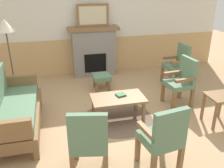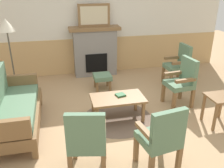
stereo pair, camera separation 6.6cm
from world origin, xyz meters
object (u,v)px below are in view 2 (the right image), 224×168
at_px(armchair_front_left, 87,139).
at_px(floor_lamp_by_couch, 7,30).
at_px(couch, 14,109).
at_px(armchair_near_fireplace, 182,80).
at_px(framed_picture, 94,15).
at_px(book_on_table, 120,95).
at_px(coffee_table, 118,100).
at_px(armchair_front_center, 162,136).
at_px(armchair_by_window_left, 179,63).
at_px(side_table, 220,102).
at_px(fireplace, 95,51).
at_px(footstool, 102,78).

bearing_deg(armchair_front_left, floor_lamp_by_couch, 114.35).
distance_m(couch, armchair_near_fireplace, 3.19).
height_order(framed_picture, armchair_front_left, framed_picture).
xyz_separation_m(book_on_table, armchair_front_left, (-0.78, -1.30, 0.08)).
distance_m(couch, coffee_table, 1.78).
xyz_separation_m(book_on_table, armchair_front_center, (0.16, -1.47, 0.08)).
bearing_deg(armchair_by_window_left, side_table, -94.51).
xyz_separation_m(couch, armchair_front_center, (2.01, -1.46, 0.14)).
xyz_separation_m(couch, book_on_table, (1.85, 0.01, 0.06)).
bearing_deg(armchair_by_window_left, book_on_table, -145.85).
xyz_separation_m(fireplace, couch, (-1.76, -2.31, -0.26)).
relative_size(couch, coffee_table, 1.88).
height_order(armchair_by_window_left, side_table, armchair_by_window_left).
bearing_deg(footstool, book_on_table, -86.08).
relative_size(framed_picture, footstool, 2.00).
height_order(couch, armchair_near_fireplace, same).
height_order(framed_picture, armchair_near_fireplace, framed_picture).
bearing_deg(framed_picture, armchair_by_window_left, -30.95).
height_order(book_on_table, armchair_front_left, armchair_front_left).
distance_m(couch, side_table, 3.52).
distance_m(couch, armchair_by_window_left, 3.81).
bearing_deg(framed_picture, armchair_front_left, -100.91).
bearing_deg(floor_lamp_by_couch, armchair_front_center, -52.85).
distance_m(book_on_table, floor_lamp_by_couch, 2.63).
distance_m(side_table, floor_lamp_by_couch, 4.27).
bearing_deg(fireplace, floor_lamp_by_couch, -154.53).
height_order(framed_picture, side_table, framed_picture).
relative_size(couch, floor_lamp_by_couch, 1.07).
relative_size(framed_picture, armchair_near_fireplace, 0.82).
relative_size(footstool, side_table, 0.73).
bearing_deg(coffee_table, couch, 178.46).
bearing_deg(fireplace, footstool, -90.07).
height_order(framed_picture, couch, framed_picture).
distance_m(book_on_table, armchair_near_fireplace, 1.35).
relative_size(coffee_table, footstool, 2.40).
bearing_deg(framed_picture, floor_lamp_by_couch, -154.53).
relative_size(framed_picture, armchair_front_left, 0.82).
bearing_deg(side_table, fireplace, 120.22).
relative_size(couch, armchair_front_center, 1.84).
relative_size(armchair_near_fireplace, armchair_by_window_left, 1.00).
height_order(book_on_table, armchair_near_fireplace, armchair_near_fireplace).
xyz_separation_m(footstool, side_table, (1.71, -1.93, 0.15)).
relative_size(fireplace, coffee_table, 1.35).
xyz_separation_m(book_on_table, side_table, (1.62, -0.63, -0.02)).
distance_m(couch, floor_lamp_by_couch, 1.76).
bearing_deg(footstool, armchair_front_left, -104.88).
relative_size(footstool, armchair_front_center, 0.41).
bearing_deg(footstool, floor_lamp_by_couch, 177.50).
relative_size(book_on_table, floor_lamp_by_couch, 0.10).
relative_size(armchair_near_fireplace, armchair_front_center, 1.00).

